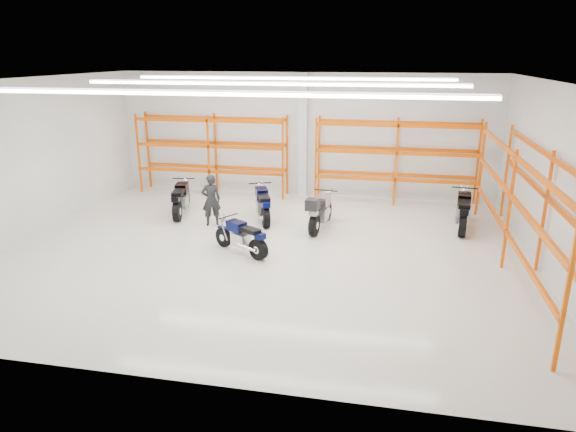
% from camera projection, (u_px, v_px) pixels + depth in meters
% --- Properties ---
extents(ground, '(14.00, 14.00, 0.00)m').
position_uv_depth(ground, '(266.00, 250.00, 14.02)').
color(ground, silver).
rests_on(ground, ground).
extents(room_shell, '(14.02, 12.02, 4.51)m').
position_uv_depth(room_shell, '(265.00, 130.00, 13.05)').
color(room_shell, silver).
rests_on(room_shell, ground).
extents(motorcycle_main, '(1.74, 1.13, 0.96)m').
position_uv_depth(motorcycle_main, '(242.00, 238.00, 13.63)').
color(motorcycle_main, black).
rests_on(motorcycle_main, ground).
extents(motorcycle_back_a, '(0.80, 2.25, 1.11)m').
position_uv_depth(motorcycle_back_a, '(181.00, 200.00, 16.94)').
color(motorcycle_back_a, black).
rests_on(motorcycle_back_a, ground).
extents(motorcycle_back_b, '(1.05, 2.15, 1.11)m').
position_uv_depth(motorcycle_back_b, '(263.00, 205.00, 16.35)').
color(motorcycle_back_b, black).
rests_on(motorcycle_back_b, ground).
extents(motorcycle_back_c, '(0.76, 2.29, 1.18)m').
position_uv_depth(motorcycle_back_c, '(319.00, 212.00, 15.49)').
color(motorcycle_back_c, black).
rests_on(motorcycle_back_c, ground).
extents(motorcycle_back_d, '(0.79, 2.36, 1.16)m').
position_uv_depth(motorcycle_back_d, '(463.00, 212.00, 15.54)').
color(motorcycle_back_d, black).
rests_on(motorcycle_back_d, ground).
extents(standing_man, '(0.70, 0.61, 1.62)m').
position_uv_depth(standing_man, '(211.00, 200.00, 15.85)').
color(standing_man, black).
rests_on(standing_man, ground).
extents(structural_column, '(0.32, 0.32, 4.50)m').
position_uv_depth(structural_column, '(303.00, 136.00, 18.78)').
color(structural_column, white).
rests_on(structural_column, ground).
extents(pallet_racking_back_left, '(5.67, 0.87, 3.00)m').
position_uv_depth(pallet_racking_back_left, '(212.00, 147.00, 19.24)').
color(pallet_racking_back_left, '#E24600').
rests_on(pallet_racking_back_left, ground).
extents(pallet_racking_back_right, '(5.67, 0.87, 3.00)m').
position_uv_depth(pallet_racking_back_right, '(397.00, 154.00, 17.97)').
color(pallet_racking_back_right, '#E24600').
rests_on(pallet_racking_back_right, ground).
extents(pallet_racking_side, '(0.87, 9.07, 3.00)m').
position_uv_depth(pallet_racking_side, '(528.00, 199.00, 12.26)').
color(pallet_racking_side, '#E24600').
rests_on(pallet_racking_side, ground).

